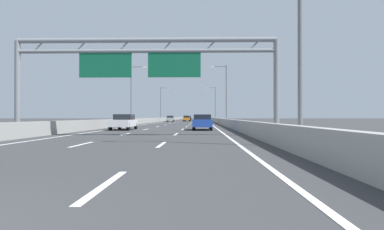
# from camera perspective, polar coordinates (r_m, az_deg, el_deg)

# --- Properties ---
(ground_plane) EXTENTS (260.00, 260.00, 0.00)m
(ground_plane) POSITION_cam_1_polar(r_m,az_deg,el_deg) (102.77, -0.52, -0.96)
(ground_plane) COLOR #38383A
(lane_dash_left_1) EXTENTS (0.16, 3.00, 0.01)m
(lane_dash_left_1) POSITION_cam_1_polar(r_m,az_deg,el_deg) (16.17, -17.96, -4.70)
(lane_dash_left_1) COLOR white
(lane_dash_left_1) RESTS_ON ground_plane
(lane_dash_left_2) EXTENTS (0.16, 3.00, 0.01)m
(lane_dash_left_2) POSITION_cam_1_polar(r_m,az_deg,el_deg) (24.82, -11.03, -3.15)
(lane_dash_left_2) COLOR white
(lane_dash_left_2) RESTS_ON ground_plane
(lane_dash_left_3) EXTENTS (0.16, 3.00, 0.01)m
(lane_dash_left_3) POSITION_cam_1_polar(r_m,az_deg,el_deg) (33.66, -7.71, -2.39)
(lane_dash_left_3) COLOR white
(lane_dash_left_3) RESTS_ON ground_plane
(lane_dash_left_4) EXTENTS (0.16, 3.00, 0.01)m
(lane_dash_left_4) POSITION_cam_1_polar(r_m,az_deg,el_deg) (42.56, -5.78, -1.94)
(lane_dash_left_4) COLOR white
(lane_dash_left_4) RESTS_ON ground_plane
(lane_dash_left_5) EXTENTS (0.16, 3.00, 0.01)m
(lane_dash_left_5) POSITION_cam_1_polar(r_m,az_deg,el_deg) (51.50, -4.51, -1.65)
(lane_dash_left_5) COLOR white
(lane_dash_left_5) RESTS_ON ground_plane
(lane_dash_left_6) EXTENTS (0.16, 3.00, 0.01)m
(lane_dash_left_6) POSITION_cam_1_polar(r_m,az_deg,el_deg) (60.45, -3.63, -1.44)
(lane_dash_left_6) COLOR white
(lane_dash_left_6) RESTS_ON ground_plane
(lane_dash_left_7) EXTENTS (0.16, 3.00, 0.01)m
(lane_dash_left_7) POSITION_cam_1_polar(r_m,az_deg,el_deg) (69.42, -2.97, -1.29)
(lane_dash_left_7) COLOR white
(lane_dash_left_7) RESTS_ON ground_plane
(lane_dash_left_8) EXTENTS (0.16, 3.00, 0.01)m
(lane_dash_left_8) POSITION_cam_1_polar(r_m,az_deg,el_deg) (78.40, -2.46, -1.17)
(lane_dash_left_8) COLOR white
(lane_dash_left_8) RESTS_ON ground_plane
(lane_dash_left_9) EXTENTS (0.16, 3.00, 0.01)m
(lane_dash_left_9) POSITION_cam_1_polar(r_m,az_deg,el_deg) (87.38, -2.06, -1.08)
(lane_dash_left_9) COLOR white
(lane_dash_left_9) RESTS_ON ground_plane
(lane_dash_left_10) EXTENTS (0.16, 3.00, 0.01)m
(lane_dash_left_10) POSITION_cam_1_polar(r_m,az_deg,el_deg) (96.36, -1.73, -1.00)
(lane_dash_left_10) COLOR white
(lane_dash_left_10) RESTS_ON ground_plane
(lane_dash_left_11) EXTENTS (0.16, 3.00, 0.01)m
(lane_dash_left_11) POSITION_cam_1_polar(r_m,az_deg,el_deg) (105.35, -1.46, -0.93)
(lane_dash_left_11) COLOR white
(lane_dash_left_11) RESTS_ON ground_plane
(lane_dash_left_12) EXTENTS (0.16, 3.00, 0.01)m
(lane_dash_left_12) POSITION_cam_1_polar(r_m,az_deg,el_deg) (114.34, -1.23, -0.88)
(lane_dash_left_12) COLOR white
(lane_dash_left_12) RESTS_ON ground_plane
(lane_dash_left_13) EXTENTS (0.16, 3.00, 0.01)m
(lane_dash_left_13) POSITION_cam_1_polar(r_m,az_deg,el_deg) (123.33, -1.03, -0.84)
(lane_dash_left_13) COLOR white
(lane_dash_left_13) RESTS_ON ground_plane
(lane_dash_left_14) EXTENTS (0.16, 3.00, 0.01)m
(lane_dash_left_14) POSITION_cam_1_polar(r_m,az_deg,el_deg) (132.32, -0.86, -0.80)
(lane_dash_left_14) COLOR white
(lane_dash_left_14) RESTS_ON ground_plane
(lane_dash_left_15) EXTENTS (0.16, 3.00, 0.01)m
(lane_dash_left_15) POSITION_cam_1_polar(r_m,az_deg,el_deg) (141.31, -0.71, -0.76)
(lane_dash_left_15) COLOR white
(lane_dash_left_15) RESTS_ON ground_plane
(lane_dash_left_16) EXTENTS (0.16, 3.00, 0.01)m
(lane_dash_left_16) POSITION_cam_1_polar(r_m,az_deg,el_deg) (150.30, -0.58, -0.73)
(lane_dash_left_16) COLOR white
(lane_dash_left_16) RESTS_ON ground_plane
(lane_dash_left_17) EXTENTS (0.16, 3.00, 0.01)m
(lane_dash_left_17) POSITION_cam_1_polar(r_m,az_deg,el_deg) (159.30, -0.47, -0.70)
(lane_dash_left_17) COLOR white
(lane_dash_left_17) RESTS_ON ground_plane
(lane_dash_right_0) EXTENTS (0.16, 3.00, 0.01)m
(lane_dash_right_0) POSITION_cam_1_polar(r_m,az_deg,el_deg) (6.57, -14.37, -11.29)
(lane_dash_right_0) COLOR white
(lane_dash_right_0) RESTS_ON ground_plane
(lane_dash_right_1) EXTENTS (0.16, 3.00, 0.01)m
(lane_dash_right_1) POSITION_cam_1_polar(r_m,az_deg,el_deg) (15.36, -5.14, -4.95)
(lane_dash_right_1) COLOR white
(lane_dash_right_1) RESTS_ON ground_plane
(lane_dash_right_2) EXTENTS (0.16, 3.00, 0.01)m
(lane_dash_right_2) POSITION_cam_1_polar(r_m,az_deg,el_deg) (24.30, -2.70, -3.22)
(lane_dash_right_2) COLOR white
(lane_dash_right_2) RESTS_ON ground_plane
(lane_dash_right_3) EXTENTS (0.16, 3.00, 0.01)m
(lane_dash_right_3) POSITION_cam_1_polar(r_m,az_deg,el_deg) (33.27, -1.57, -2.42)
(lane_dash_right_3) COLOR white
(lane_dash_right_3) RESTS_ON ground_plane
(lane_dash_right_4) EXTENTS (0.16, 3.00, 0.01)m
(lane_dash_right_4) POSITION_cam_1_polar(r_m,az_deg,el_deg) (42.26, -0.93, -1.96)
(lane_dash_right_4) COLOR white
(lane_dash_right_4) RESTS_ON ground_plane
(lane_dash_right_5) EXTENTS (0.16, 3.00, 0.01)m
(lane_dash_right_5) POSITION_cam_1_polar(r_m,az_deg,el_deg) (51.25, -0.51, -1.66)
(lane_dash_right_5) COLOR white
(lane_dash_right_5) RESTS_ON ground_plane
(lane_dash_right_6) EXTENTS (0.16, 3.00, 0.01)m
(lane_dash_right_6) POSITION_cam_1_polar(r_m,az_deg,el_deg) (60.24, -0.21, -1.45)
(lane_dash_right_6) COLOR white
(lane_dash_right_6) RESTS_ON ground_plane
(lane_dash_right_7) EXTENTS (0.16, 3.00, 0.01)m
(lane_dash_right_7) POSITION_cam_1_polar(r_m,az_deg,el_deg) (69.24, 0.00, -1.29)
(lane_dash_right_7) COLOR white
(lane_dash_right_7) RESTS_ON ground_plane
(lane_dash_right_8) EXTENTS (0.16, 3.00, 0.01)m
(lane_dash_right_8) POSITION_cam_1_polar(r_m,az_deg,el_deg) (78.23, 0.17, -1.17)
(lane_dash_right_8) COLOR white
(lane_dash_right_8) RESTS_ON ground_plane
(lane_dash_right_9) EXTENTS (0.16, 3.00, 0.01)m
(lane_dash_right_9) POSITION_cam_1_polar(r_m,az_deg,el_deg) (87.23, 0.30, -1.08)
(lane_dash_right_9) COLOR white
(lane_dash_right_9) RESTS_ON ground_plane
(lane_dash_right_10) EXTENTS (0.16, 3.00, 0.01)m
(lane_dash_right_10) POSITION_cam_1_polar(r_m,az_deg,el_deg) (96.23, 0.41, -1.00)
(lane_dash_right_10) COLOR white
(lane_dash_right_10) RESTS_ON ground_plane
(lane_dash_right_11) EXTENTS (0.16, 3.00, 0.01)m
(lane_dash_right_11) POSITION_cam_1_polar(r_m,az_deg,el_deg) (105.23, 0.50, -0.94)
(lane_dash_right_11) COLOR white
(lane_dash_right_11) RESTS_ON ground_plane
(lane_dash_right_12) EXTENTS (0.16, 3.00, 0.01)m
(lane_dash_right_12) POSITION_cam_1_polar(r_m,az_deg,el_deg) (114.22, 0.58, -0.88)
(lane_dash_right_12) COLOR white
(lane_dash_right_12) RESTS_ON ground_plane
(lane_dash_right_13) EXTENTS (0.16, 3.00, 0.01)m
(lane_dash_right_13) POSITION_cam_1_polar(r_m,az_deg,el_deg) (123.22, 0.64, -0.84)
(lane_dash_right_13) COLOR white
(lane_dash_right_13) RESTS_ON ground_plane
(lane_dash_right_14) EXTENTS (0.16, 3.00, 0.01)m
(lane_dash_right_14) POSITION_cam_1_polar(r_m,az_deg,el_deg) (132.22, 0.70, -0.80)
(lane_dash_right_14) COLOR white
(lane_dash_right_14) RESTS_ON ground_plane
(lane_dash_right_15) EXTENTS (0.16, 3.00, 0.01)m
(lane_dash_right_15) POSITION_cam_1_polar(r_m,az_deg,el_deg) (141.22, 0.75, -0.76)
(lane_dash_right_15) COLOR white
(lane_dash_right_15) RESTS_ON ground_plane
(lane_dash_right_16) EXTENTS (0.16, 3.00, 0.01)m
(lane_dash_right_16) POSITION_cam_1_polar(r_m,az_deg,el_deg) (150.22, 0.79, -0.73)
(lane_dash_right_16) COLOR white
(lane_dash_right_16) RESTS_ON ground_plane
(lane_dash_right_17) EXTENTS (0.16, 3.00, 0.01)m
(lane_dash_right_17) POSITION_cam_1_polar(r_m,az_deg,el_deg) (159.22, 0.83, -0.70)
(lane_dash_right_17) COLOR white
(lane_dash_right_17) RESTS_ON ground_plane
(edge_line_left) EXTENTS (0.16, 176.00, 0.01)m
(edge_line_left) POSITION_cam_1_polar(r_m,az_deg,el_deg) (91.14, -4.09, -1.04)
(edge_line_left) COLOR white
(edge_line_left) RESTS_ON ground_plane
(edge_line_right) EXTENTS (0.16, 176.00, 0.01)m
(edge_line_right) POSITION_cam_1_polar(r_m,az_deg,el_deg) (90.73, 2.53, -1.05)
(edge_line_right) COLOR white
(edge_line_right) RESTS_ON ground_plane
(barrier_left) EXTENTS (0.45, 220.00, 0.95)m
(barrier_left) POSITION_cam_1_polar(r_m,az_deg,el_deg) (113.19, -3.84, -0.65)
(barrier_left) COLOR #9E9E99
(barrier_left) RESTS_ON ground_plane
(barrier_right) EXTENTS (0.45, 220.00, 0.95)m
(barrier_right) POSITION_cam_1_polar(r_m,az_deg,el_deg) (112.76, 3.16, -0.65)
(barrier_right) COLOR #9E9E99
(barrier_right) RESTS_ON ground_plane
(sign_gantry) EXTENTS (17.17, 0.36, 6.36)m
(sign_gantry) POSITION_cam_1_polar(r_m,az_deg,el_deg) (22.52, -7.97, 8.89)
(sign_gantry) COLOR gray
(sign_gantry) RESTS_ON ground_plane
(streetlamp_right_near) EXTENTS (2.58, 0.28, 9.50)m
(streetlamp_right_near) POSITION_cam_1_polar(r_m,az_deg,el_deg) (15.37, 16.74, 15.36)
(streetlamp_right_near) COLOR slate
(streetlamp_right_near) RESTS_ON ground_plane
(streetlamp_left_mid) EXTENTS (2.58, 0.28, 9.50)m
(streetlamp_left_mid) POSITION_cam_1_polar(r_m,az_deg,el_deg) (56.20, -9.88, 3.97)
(streetlamp_left_mid) COLOR slate
(streetlamp_left_mid) RESTS_ON ground_plane
(streetlamp_right_mid) EXTENTS (2.58, 0.28, 9.50)m
(streetlamp_right_mid) POSITION_cam_1_polar(r_m,az_deg,el_deg) (55.25, 5.53, 4.04)
(streetlamp_right_mid) COLOR slate
(streetlamp_right_mid) RESTS_ON ground_plane
(streetlamp_left_far) EXTENTS (2.58, 0.28, 9.50)m
(streetlamp_left_far) POSITION_cam_1_polar(r_m,az_deg,el_deg) (96.35, -5.12, 2.21)
(streetlamp_left_far) COLOR slate
(streetlamp_left_far) RESTS_ON ground_plane
(streetlamp_right_far) EXTENTS (2.58, 0.28, 9.50)m
(streetlamp_right_far) POSITION_cam_1_polar(r_m,az_deg,el_deg) (95.79, 3.80, 2.22)
(streetlamp_right_far) COLOR slate
(streetlamp_right_far) RESTS_ON ground_plane
(orange_car) EXTENTS (1.70, 4.11, 1.49)m
(orange_car) POSITION_cam_1_polar(r_m,az_deg,el_deg) (89.29, -0.92, -0.58)
(orange_car) COLOR orange
(orange_car) RESTS_ON ground_plane
(red_car) EXTENTS (1.87, 4.34, 1.39)m
(red_car) POSITION_cam_1_polar(r_m,az_deg,el_deg) (60.09, 1.74, -0.76)
(red_car) COLOR red
(red_car) RESTS_ON ground_plane
(yellow_car) EXTENTS (1.71, 4.59, 1.44)m
(yellow_car) POSITION_cam_1_polar(r_m,az_deg,el_deg) (75.09, 1.42, -0.64)
(yellow_car) COLOR yellow
(yellow_car) RESTS_ON ground_plane
(white_car) EXTENTS (1.85, 4.66, 1.48)m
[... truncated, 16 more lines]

